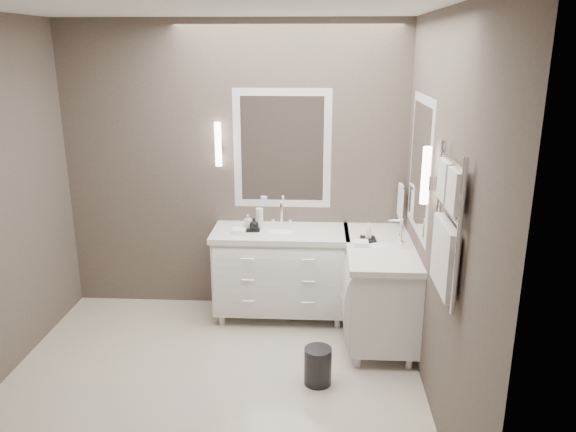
# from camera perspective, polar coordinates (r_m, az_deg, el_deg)

# --- Properties ---
(floor) EXTENTS (3.20, 3.00, 0.01)m
(floor) POSITION_cam_1_polar(r_m,az_deg,el_deg) (4.43, -7.93, -17.01)
(floor) COLOR beige
(floor) RESTS_ON ground
(ceiling) EXTENTS (3.20, 3.00, 0.01)m
(ceiling) POSITION_cam_1_polar(r_m,az_deg,el_deg) (3.70, -9.72, 20.54)
(ceiling) COLOR white
(ceiling) RESTS_ON wall_back
(wall_back) EXTENTS (3.20, 0.01, 2.70)m
(wall_back) POSITION_cam_1_polar(r_m,az_deg,el_deg) (5.29, -5.47, 4.72)
(wall_back) COLOR #504640
(wall_back) RESTS_ON floor
(wall_front) EXTENTS (3.20, 0.01, 2.70)m
(wall_front) POSITION_cam_1_polar(r_m,az_deg,el_deg) (2.50, -15.75, -10.00)
(wall_front) COLOR #504640
(wall_front) RESTS_ON floor
(wall_right) EXTENTS (0.01, 3.00, 2.70)m
(wall_right) POSITION_cam_1_polar(r_m,az_deg,el_deg) (3.86, 15.30, -0.37)
(wall_right) COLOR #504640
(wall_right) RESTS_ON floor
(vanity_back) EXTENTS (1.24, 0.59, 0.97)m
(vanity_back) POSITION_cam_1_polar(r_m,az_deg,el_deg) (5.22, -0.75, -5.28)
(vanity_back) COLOR white
(vanity_back) RESTS_ON floor
(vanity_right) EXTENTS (0.59, 1.24, 0.97)m
(vanity_right) POSITION_cam_1_polar(r_m,az_deg,el_deg) (4.94, 9.23, -6.84)
(vanity_right) COLOR white
(vanity_right) RESTS_ON floor
(mirror_back) EXTENTS (0.90, 0.02, 1.10)m
(mirror_back) POSITION_cam_1_polar(r_m,az_deg,el_deg) (5.18, -0.60, 6.81)
(mirror_back) COLOR white
(mirror_back) RESTS_ON wall_back
(mirror_right) EXTENTS (0.02, 0.90, 1.10)m
(mirror_right) POSITION_cam_1_polar(r_m,az_deg,el_deg) (4.57, 13.28, 5.00)
(mirror_right) COLOR white
(mirror_right) RESTS_ON wall_right
(sconce_back) EXTENTS (0.06, 0.06, 0.40)m
(sconce_back) POSITION_cam_1_polar(r_m,az_deg,el_deg) (5.18, -7.11, 7.16)
(sconce_back) COLOR white
(sconce_back) RESTS_ON wall_back
(sconce_right) EXTENTS (0.06, 0.06, 0.40)m
(sconce_right) POSITION_cam_1_polar(r_m,az_deg,el_deg) (3.99, 13.81, 3.91)
(sconce_right) COLOR white
(sconce_right) RESTS_ON wall_right
(towel_bar_corner) EXTENTS (0.03, 0.22, 0.30)m
(towel_bar_corner) POSITION_cam_1_polar(r_m,az_deg,el_deg) (5.20, 11.36, 1.60)
(towel_bar_corner) COLOR white
(towel_bar_corner) RESTS_ON wall_right
(towel_ladder) EXTENTS (0.06, 0.58, 0.90)m
(towel_ladder) POSITION_cam_1_polar(r_m,az_deg,el_deg) (3.46, 15.79, -1.64)
(towel_ladder) COLOR white
(towel_ladder) RESTS_ON wall_right
(waste_bin) EXTENTS (0.28, 0.28, 0.29)m
(waste_bin) POSITION_cam_1_polar(r_m,az_deg,el_deg) (4.38, 3.05, -14.97)
(waste_bin) COLOR black
(waste_bin) RESTS_ON floor
(amenity_tray_back) EXTENTS (0.17, 0.13, 0.02)m
(amenity_tray_back) POSITION_cam_1_polar(r_m,az_deg,el_deg) (5.11, -3.76, -1.35)
(amenity_tray_back) COLOR black
(amenity_tray_back) RESTS_ON vanity_back
(amenity_tray_right) EXTENTS (0.13, 0.17, 0.03)m
(amenity_tray_right) POSITION_cam_1_polar(r_m,az_deg,el_deg) (4.87, 8.15, -2.39)
(amenity_tray_right) COLOR black
(amenity_tray_right) RESTS_ON vanity_right
(water_bottle) EXTENTS (0.09, 0.09, 0.19)m
(water_bottle) POSITION_cam_1_polar(r_m,az_deg,el_deg) (5.13, -2.91, -0.26)
(water_bottle) COLOR silver
(water_bottle) RESTS_ON vanity_back
(soap_bottle_a) EXTENTS (0.06, 0.07, 0.12)m
(soap_bottle_a) POSITION_cam_1_polar(r_m,az_deg,el_deg) (5.11, -4.08, -0.51)
(soap_bottle_a) COLOR white
(soap_bottle_a) RESTS_ON amenity_tray_back
(soap_bottle_b) EXTENTS (0.10, 0.10, 0.11)m
(soap_bottle_b) POSITION_cam_1_polar(r_m,az_deg,el_deg) (5.05, -3.48, -0.77)
(soap_bottle_b) COLOR black
(soap_bottle_b) RESTS_ON amenity_tray_back
(soap_bottle_c) EXTENTS (0.07, 0.07, 0.14)m
(soap_bottle_c) POSITION_cam_1_polar(r_m,az_deg,el_deg) (4.84, 8.19, -1.46)
(soap_bottle_c) COLOR white
(soap_bottle_c) RESTS_ON amenity_tray_right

